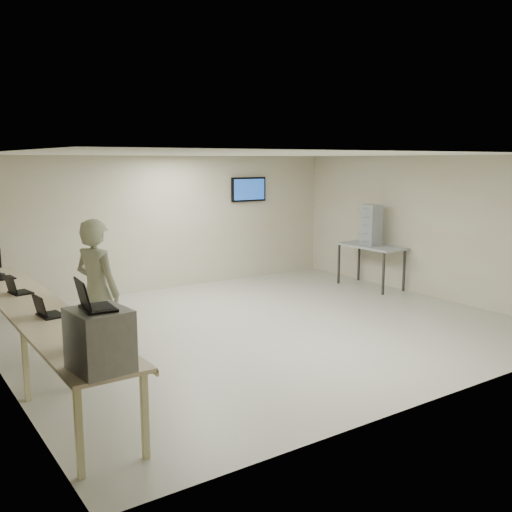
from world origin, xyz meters
TOP-DOWN VIEW (x-y plane):
  - room at (0.03, 0.06)m, footprint 8.01×7.01m
  - workbench at (-3.59, 0.00)m, footprint 0.76×6.00m
  - equipment_box at (-3.65, -2.75)m, footprint 0.50×0.56m
  - laptop_on_box at (-3.70, -2.75)m, footprint 0.31×0.37m
  - laptop_0 at (-3.61, -2.08)m, footprint 0.35×0.38m
  - laptop_1 at (-3.60, -0.73)m, footprint 0.32×0.37m
  - laptop_2 at (-3.63, 0.70)m, footprint 0.33×0.37m
  - laptop_3 at (-3.60, 1.88)m, footprint 0.30×0.35m
  - soldier at (-2.80, -0.17)m, footprint 0.72×0.84m
  - side_table at (3.60, 1.11)m, footprint 0.71×1.52m
  - storage_bins at (3.58, 1.11)m, footprint 0.33×0.37m

SIDE VIEW (x-z plane):
  - workbench at x=-3.59m, z-range 0.38..1.28m
  - side_table at x=3.60m, z-range 0.39..1.30m
  - laptop_0 at x=-3.61m, z-range 0.84..1.09m
  - laptop_3 at x=-3.60m, z-range 0.84..1.09m
  - laptop_2 at x=-3.63m, z-range 0.84..1.10m
  - laptop_1 at x=-3.60m, z-range 0.84..1.10m
  - soldier at x=-2.80m, z-range 0.00..1.96m
  - equipment_box at x=-3.65m, z-range 0.90..1.44m
  - storage_bins at x=3.58m, z-range 0.91..1.79m
  - room at x=0.03m, z-range 0.01..2.82m
  - laptop_on_box at x=-3.70m, z-range 1.38..1.65m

